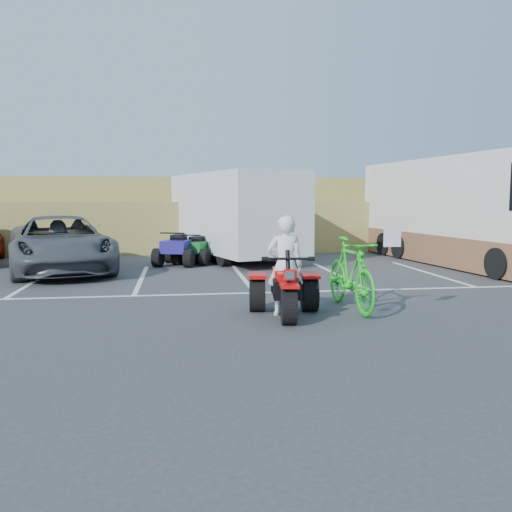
{
  "coord_description": "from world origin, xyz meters",
  "views": [
    {
      "loc": [
        -1.72,
        -9.61,
        2.15
      ],
      "look_at": [
        -0.19,
        0.98,
        1.0
      ],
      "focal_mm": 38.0,
      "sensor_mm": 36.0,
      "label": 1
    }
  ],
  "objects": [
    {
      "name": "grass_embankment",
      "position": [
        0.0,
        15.48,
        1.42
      ],
      "size": [
        40.0,
        8.5,
        3.1
      ],
      "color": "olive",
      "rests_on": "ground"
    },
    {
      "name": "parking_stripes",
      "position": [
        0.87,
        4.07,
        0.0
      ],
      "size": [
        28.0,
        5.16,
        0.01
      ],
      "color": "white",
      "rests_on": "ground"
    },
    {
      "name": "quad_atv_blue",
      "position": [
        -1.7,
        7.86,
        0.0
      ],
      "size": [
        1.72,
        2.0,
        1.1
      ],
      "primitive_type": null,
      "rotation": [
        0.0,
        0.0,
        -0.32
      ],
      "color": "navy",
      "rests_on": "ground"
    },
    {
      "name": "quad_atv_green",
      "position": [
        -1.11,
        8.17,
        0.0
      ],
      "size": [
        1.66,
        1.86,
        1.0
      ],
      "primitive_type": null,
      "rotation": [
        0.0,
        0.0,
        -0.4
      ],
      "color": "#155E24",
      "rests_on": "ground"
    },
    {
      "name": "cargo_trailer",
      "position": [
        0.24,
        9.17,
        1.61
      ],
      "size": [
        4.36,
        6.87,
        2.98
      ],
      "rotation": [
        0.0,
        0.0,
        0.3
      ],
      "color": "silver",
      "rests_on": "ground"
    },
    {
      "name": "green_dirt_bike",
      "position": [
        1.55,
        0.33,
        0.7
      ],
      "size": [
        0.78,
        2.35,
        1.39
      ],
      "primitive_type": "imported",
      "rotation": [
        0.0,
        0.0,
        0.05
      ],
      "color": "#14BF19",
      "rests_on": "ground"
    },
    {
      "name": "rv_motorhome",
      "position": [
        7.42,
        6.88,
        1.47
      ],
      "size": [
        3.37,
        9.59,
        3.37
      ],
      "rotation": [
        0.0,
        0.0,
        0.11
      ],
      "color": "silver",
      "rests_on": "ground"
    },
    {
      "name": "ground",
      "position": [
        0.0,
        0.0,
        0.0
      ],
      "size": [
        100.0,
        100.0,
        0.0
      ],
      "primitive_type": "plane",
      "color": "#353537",
      "rests_on": "ground"
    },
    {
      "name": "grey_pickup",
      "position": [
        -5.13,
        6.77,
        0.81
      ],
      "size": [
        4.2,
        6.38,
        1.63
      ],
      "primitive_type": "imported",
      "rotation": [
        0.0,
        0.0,
        0.28
      ],
      "color": "#464A4E",
      "rests_on": "ground"
    },
    {
      "name": "rider",
      "position": [
        0.21,
        0.02,
        0.92
      ],
      "size": [
        0.71,
        0.51,
        1.84
      ],
      "primitive_type": "imported",
      "rotation": [
        0.0,
        0.0,
        3.03
      ],
      "color": "white",
      "rests_on": "ground"
    },
    {
      "name": "red_trike_atv",
      "position": [
        0.2,
        -0.13,
        0.0
      ],
      "size": [
        1.53,
        1.92,
        1.16
      ],
      "primitive_type": null,
      "rotation": [
        0.0,
        0.0,
        -0.11
      ],
      "color": "red",
      "rests_on": "ground"
    }
  ]
}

